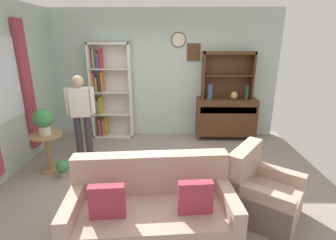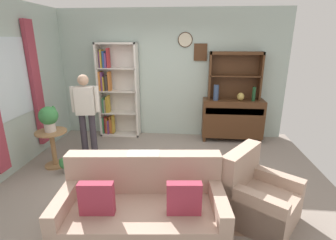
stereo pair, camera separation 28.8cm
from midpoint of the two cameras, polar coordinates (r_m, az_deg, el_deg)
name	(u,v)px [view 2 (the right image)]	position (r m, az deg, el deg)	size (l,w,h in m)	color
ground_plane	(161,180)	(4.21, 0.37, -13.38)	(5.40, 4.60, 0.02)	gray
wall_back	(172,75)	(5.78, 2.27, 10.16)	(5.00, 0.09, 2.80)	#ADC1B7
area_rug	(172,190)	(3.94, 2.99, -15.57)	(2.37, 1.69, 0.01)	#846651
bookshelf	(115,91)	(5.86, -10.47, 6.36)	(0.90, 0.30, 2.10)	silver
sideboard	(232,118)	(5.80, 15.61, 0.45)	(1.30, 0.45, 0.92)	#4C2D19
sideboard_hutch	(235,69)	(5.69, 16.30, 10.92)	(1.10, 0.26, 1.00)	#4C2D19
vase_tall	(216,93)	(5.52, 12.24, 6.02)	(0.11, 0.11, 0.33)	#33476B
vase_round	(241,97)	(5.64, 17.44, 5.03)	(0.15, 0.15, 0.17)	tan
bottle_wine	(254,94)	(5.66, 20.13, 5.49)	(0.07, 0.07, 0.30)	#194223
couch_floral	(143,211)	(3.04, -2.82, -19.81)	(1.87, 1.01, 0.90)	tan
armchair_floral	(257,198)	(3.50, 21.80, -16.09)	(1.07, 1.06, 0.88)	tan
plant_stand	(53,145)	(4.82, -22.90, -5.16)	(0.52, 0.52, 0.66)	#997047
potted_plant_large	(49,117)	(4.66, -23.66, 0.58)	(0.31, 0.31, 0.44)	beige
potted_plant_small	(66,164)	(4.60, -20.35, -9.22)	(0.20, 0.20, 0.28)	gray
person_reading	(86,110)	(4.94, -16.36, 2.25)	(0.53, 0.25, 1.56)	#38333D
coffee_table	(167,168)	(3.81, 1.87, -10.69)	(0.80, 0.50, 0.42)	#4C2D19
book_stack	(165,161)	(3.73, 1.57, -9.25)	(0.20, 0.14, 0.11)	#B22D33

